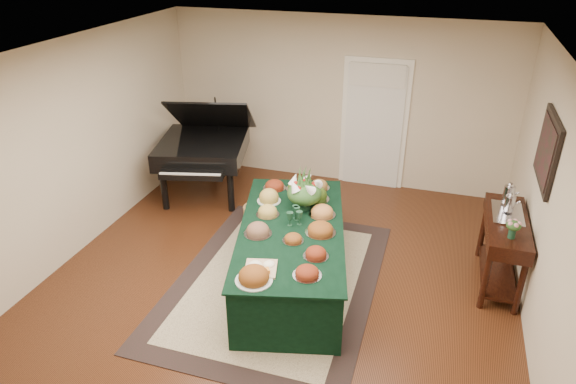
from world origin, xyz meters
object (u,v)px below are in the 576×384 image
(grand_piano, at_px, (203,148))
(floral_centerpiece, at_px, (304,189))
(buffet_table, at_px, (292,254))
(mahogany_sideboard, at_px, (505,234))

(grand_piano, bearing_deg, floral_centerpiece, -33.28)
(floral_centerpiece, xyz_separation_m, grand_piano, (-2.00, 1.31, -0.21))
(buffet_table, distance_m, mahogany_sideboard, 2.48)
(mahogany_sideboard, bearing_deg, floral_centerpiece, -174.70)
(floral_centerpiece, bearing_deg, mahogany_sideboard, 5.30)
(mahogany_sideboard, bearing_deg, grand_piano, 165.87)
(buffet_table, relative_size, mahogany_sideboard, 2.11)
(floral_centerpiece, bearing_deg, grand_piano, 146.72)
(buffet_table, xyz_separation_m, grand_piano, (-1.99, 1.80, 0.42))
(grand_piano, bearing_deg, mahogany_sideboard, -14.13)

